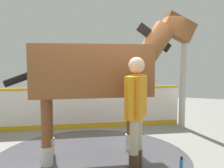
{
  "coord_description": "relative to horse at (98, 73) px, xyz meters",
  "views": [
    {
      "loc": [
        1.43,
        -3.99,
        1.75
      ],
      "look_at": [
        0.15,
        -0.11,
        1.35
      ],
      "focal_mm": 40.98,
      "sensor_mm": 36.0,
      "label": 1
    }
  ],
  "objects": [
    {
      "name": "ground_plane",
      "position": [
        0.2,
        -0.16,
        -1.52
      ],
      "size": [
        16.0,
        16.0,
        0.02
      ],
      "primitive_type": "cube",
      "color": "gray"
    },
    {
      "name": "wet_patch",
      "position": [
        -0.1,
        -0.05,
        -1.51
      ],
      "size": [
        3.5,
        3.5,
        0.0
      ],
      "primitive_type": "cylinder",
      "color": "#4C4C54",
      "rests_on": "ground"
    },
    {
      "name": "barrier_wall",
      "position": [
        -1.03,
        1.71,
        -1.03
      ],
      "size": [
        4.43,
        2.38,
        1.05
      ],
      "color": "white",
      "rests_on": "ground"
    },
    {
      "name": "roof_post_near",
      "position": [
        1.31,
        2.53,
        -0.16
      ],
      "size": [
        0.16,
        0.16,
        2.69
      ],
      "primitive_type": "cylinder",
      "color": "#B7B2A8",
      "rests_on": "ground"
    },
    {
      "name": "horse",
      "position": [
        0.0,
        0.0,
        0.0
      ],
      "size": [
        3.05,
        1.85,
        2.6
      ],
      "rotation": [
        0.0,
        0.0,
        0.48
      ],
      "color": "brown",
      "rests_on": "ground"
    },
    {
      "name": "handler",
      "position": [
        0.8,
        -0.48,
        -0.47
      ],
      "size": [
        0.24,
        0.71,
        1.78
      ],
      "rotation": [
        0.0,
        0.0,
        3.13
      ],
      "color": "#47331E",
      "rests_on": "ground"
    },
    {
      "name": "bottle_shampoo",
      "position": [
        1.45,
        -0.18,
        -1.4
      ],
      "size": [
        0.06,
        0.06,
        0.24
      ],
      "color": "#3399CC",
      "rests_on": "ground"
    }
  ]
}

